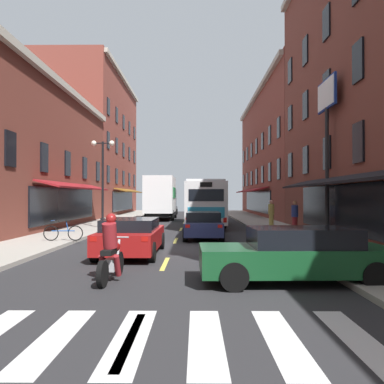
{
  "coord_description": "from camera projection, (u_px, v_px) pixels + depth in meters",
  "views": [
    {
      "loc": [
        0.96,
        -15.86,
        2.07
      ],
      "look_at": [
        0.7,
        9.58,
        2.35
      ],
      "focal_mm": 37.59,
      "sensor_mm": 36.0,
      "label": 1
    }
  ],
  "objects": [
    {
      "name": "bicycle_near",
      "position": [
        63.0,
        232.0,
        17.48
      ],
      "size": [
        1.71,
        0.48,
        0.91
      ],
      "color": "black",
      "rests_on": "sidewalk_left"
    },
    {
      "name": "motorcycle_rider",
      "position": [
        111.0,
        252.0,
        9.78
      ],
      "size": [
        0.62,
        2.07,
        1.66
      ],
      "color": "black",
      "rests_on": "ground"
    },
    {
      "name": "lane_centre_dashes",
      "position": [
        171.0,
        250.0,
        15.59
      ],
      "size": [
        0.14,
        73.9,
        0.01
      ],
      "color": "#DBCC4C",
      "rests_on": "ground"
    },
    {
      "name": "sedan_far",
      "position": [
        297.0,
        254.0,
        9.6
      ],
      "size": [
        4.57,
        2.01,
        1.32
      ],
      "color": "#144723",
      "rests_on": "ground"
    },
    {
      "name": "sedan_near",
      "position": [
        203.0,
        225.0,
        19.84
      ],
      "size": [
        1.92,
        4.54,
        1.31
      ],
      "color": "navy",
      "rests_on": "ground"
    },
    {
      "name": "ground_plane",
      "position": [
        172.0,
        250.0,
        15.84
      ],
      "size": [
        34.8,
        80.0,
        0.1
      ],
      "primitive_type": "cube",
      "color": "#28282B"
    },
    {
      "name": "sedan_rear",
      "position": [
        169.0,
        208.0,
        45.01
      ],
      "size": [
        1.89,
        4.57,
        1.44
      ],
      "color": "#515154",
      "rests_on": "ground"
    },
    {
      "name": "crosswalk_near",
      "position": [
        130.0,
        338.0,
        5.84
      ],
      "size": [
        7.1,
        2.8,
        0.01
      ],
      "color": "silver",
      "rests_on": "ground"
    },
    {
      "name": "billboard_sign",
      "position": [
        327.0,
        120.0,
        18.68
      ],
      "size": [
        0.4,
        2.41,
        7.4
      ],
      "color": "black",
      "rests_on": "sidewalk_right"
    },
    {
      "name": "sidewalk_left",
      "position": [
        23.0,
        247.0,
        15.9
      ],
      "size": [
        3.0,
        80.0,
        0.14
      ],
      "primitive_type": "cube",
      "color": "#A39E93",
      "rests_on": "ground"
    },
    {
      "name": "sidewalk_right",
      "position": [
        322.0,
        247.0,
        15.78
      ],
      "size": [
        3.0,
        80.0,
        0.14
      ],
      "primitive_type": "cube",
      "color": "#A39E93",
      "rests_on": "ground"
    },
    {
      "name": "street_lamp_twin",
      "position": [
        103.0,
        180.0,
        24.63
      ],
      "size": [
        1.42,
        0.32,
        5.37
      ],
      "color": "black",
      "rests_on": "sidewalk_left"
    },
    {
      "name": "transit_bus",
      "position": [
        205.0,
        202.0,
        29.08
      ],
      "size": [
        2.69,
        11.44,
        3.13
      ],
      "color": "silver",
      "rests_on": "ground"
    },
    {
      "name": "pedestrian_mid",
      "position": [
        271.0,
        214.0,
        24.36
      ],
      "size": [
        0.36,
        0.36,
        1.71
      ],
      "rotation": [
        0.0,
        0.0,
        0.39
      ],
      "color": "#B29947",
      "rests_on": "sidewalk_right"
    },
    {
      "name": "sedan_mid",
      "position": [
        132.0,
        236.0,
        14.17
      ],
      "size": [
        2.03,
        4.61,
        1.29
      ],
      "color": "maroon",
      "rests_on": "ground"
    },
    {
      "name": "pedestrian_far",
      "position": [
        295.0,
        216.0,
        21.73
      ],
      "size": [
        0.36,
        0.36,
        1.7
      ],
      "rotation": [
        0.0,
        0.0,
        6.02
      ],
      "color": "maroon",
      "rests_on": "sidewalk_right"
    },
    {
      "name": "box_truck",
      "position": [
        161.0,
        198.0,
        35.82
      ],
      "size": [
        2.5,
        7.75,
        3.78
      ],
      "color": "black",
      "rests_on": "ground"
    }
  ]
}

